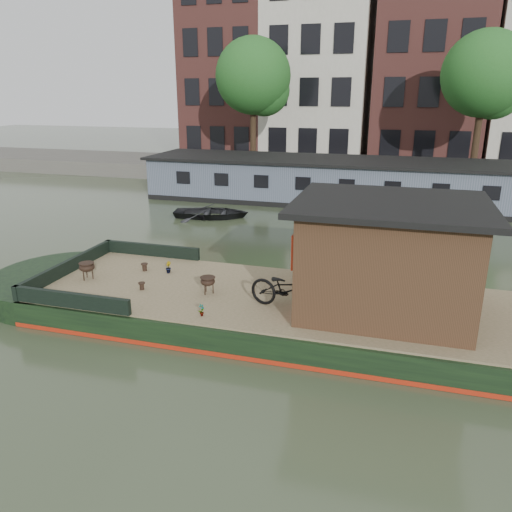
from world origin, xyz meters
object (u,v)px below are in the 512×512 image
(bicycle, at_px, (288,289))
(brazier_rear, at_px, (208,285))
(brazier_front, at_px, (87,271))
(dinghy, at_px, (211,210))
(cabin, at_px, (387,256))

(bicycle, height_order, brazier_rear, bicycle)
(brazier_front, xyz_separation_m, brazier_rear, (3.32, -0.02, -0.01))
(brazier_rear, relative_size, dinghy, 0.13)
(cabin, relative_size, brazier_front, 9.11)
(brazier_rear, bearing_deg, dinghy, 110.83)
(cabin, distance_m, brazier_rear, 4.17)
(brazier_front, distance_m, dinghy, 9.59)
(bicycle, bearing_deg, brazier_rear, 93.06)
(bicycle, distance_m, brazier_front, 5.36)
(brazier_rear, distance_m, dinghy, 10.28)
(cabin, relative_size, bicycle, 2.20)
(cabin, height_order, brazier_front, cabin)
(brazier_front, bearing_deg, bicycle, -4.36)
(brazier_rear, bearing_deg, bicycle, -10.75)
(brazier_front, bearing_deg, dinghy, 91.99)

